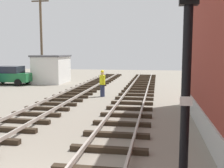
% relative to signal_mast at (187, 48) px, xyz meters
% --- Properties ---
extents(signal_mast, '(0.36, 0.40, 5.15)m').
position_rel_signal_mast_xyz_m(signal_mast, '(0.00, 0.00, 0.00)').
color(signal_mast, black).
rests_on(signal_mast, ground).
extents(control_hut, '(3.00, 3.80, 2.76)m').
position_rel_signal_mast_xyz_m(control_hut, '(-11.06, 20.19, -1.86)').
color(control_hut, silver).
rests_on(control_hut, ground).
extents(parked_car_green, '(4.20, 2.04, 1.76)m').
position_rel_signal_mast_xyz_m(parked_car_green, '(-14.36, 18.02, -2.35)').
color(parked_car_green, '#1E6B38').
rests_on(parked_car_green, ground).
extents(utility_pole_far, '(1.80, 0.24, 8.54)m').
position_rel_signal_mast_xyz_m(utility_pole_far, '(-12.30, 20.76, 1.22)').
color(utility_pole_far, brown).
rests_on(utility_pole_far, ground).
extents(track_worker_foreground, '(0.40, 0.40, 1.87)m').
position_rel_signal_mast_xyz_m(track_worker_foreground, '(-4.34, 12.86, -2.32)').
color(track_worker_foreground, '#262D4C').
rests_on(track_worker_foreground, ground).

